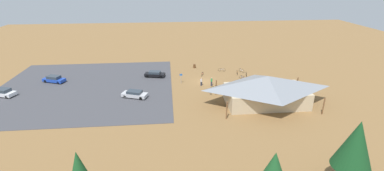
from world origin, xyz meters
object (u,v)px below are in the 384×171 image
object	(u,v)px
bicycle_white_yard_center	(242,71)
car_blue_inner_stall	(54,79)
bicycle_blue_near_sign	(242,77)
car_black_back_corner	(155,74)
bicycle_yellow_edge_south	(246,75)
bike_pavilion	(266,88)
car_silver_end_stall	(135,94)
bicycle_green_lone_west	(215,88)
bicycle_red_front_row	(202,74)
bicycle_purple_mid_cluster	(210,92)
lot_sign	(181,77)
bicycle_teal_near_porch	(255,79)
pine_far_west	(356,145)
bicycle_silver_yard_right	(222,70)
trash_bin	(194,66)
car_white_front_row	(3,92)
visitor_by_pavilion	(211,81)
bicycle_orange_yard_left	(237,73)

from	to	relation	value
bicycle_white_yard_center	car_blue_inner_stall	world-z (taller)	car_blue_inner_stall
bicycle_blue_near_sign	car_black_back_corner	bearing A→B (deg)	-8.80
bicycle_white_yard_center	bicycle_yellow_edge_south	xyz separation A→B (m)	(-0.35, 2.72, -0.01)
bike_pavilion	car_silver_end_stall	xyz separation A→B (m)	(23.21, -4.75, -2.21)
bicycle_green_lone_west	car_silver_end_stall	size ratio (longest dim) A/B	0.34
bicycle_green_lone_west	bicycle_red_front_row	xyz separation A→B (m)	(1.38, -8.14, -0.01)
bicycle_white_yard_center	bicycle_yellow_edge_south	world-z (taller)	bicycle_white_yard_center
bicycle_purple_mid_cluster	bicycle_white_yard_center	distance (m)	14.81
bike_pavilion	bicycle_purple_mid_cluster	world-z (taller)	bike_pavilion
lot_sign	car_black_back_corner	bearing A→B (deg)	-37.55
bicycle_green_lone_west	car_blue_inner_stall	xyz separation A→B (m)	(33.17, -6.95, 0.37)
bicycle_purple_mid_cluster	car_black_back_corner	xyz separation A→B (m)	(10.78, -10.13, 0.33)
bicycle_teal_near_porch	bicycle_white_yard_center	size ratio (longest dim) A/B	1.05
pine_far_west	bicycle_silver_yard_right	world-z (taller)	pine_far_west
trash_bin	bicycle_green_lone_west	distance (m)	14.12
lot_sign	bicycle_green_lone_west	xyz separation A→B (m)	(-6.45, 3.92, -1.03)
car_white_front_row	visitor_by_pavilion	bearing A→B (deg)	-177.74
bicycle_silver_yard_right	car_blue_inner_stall	size ratio (longest dim) A/B	0.35
lot_sign	car_white_front_row	size ratio (longest dim) A/B	0.46
bicycle_purple_mid_cluster	bicycle_green_lone_west	world-z (taller)	bicycle_green_lone_west
lot_sign	bicycle_blue_near_sign	xyz separation A→B (m)	(-13.48, -1.34, -1.06)
bicycle_white_yard_center	car_white_front_row	distance (m)	48.86
bicycle_teal_near_porch	bicycle_silver_yard_right	bearing A→B (deg)	-49.11
bicycle_purple_mid_cluster	bicycle_yellow_edge_south	world-z (taller)	bicycle_yellow_edge_south
bicycle_blue_near_sign	bicycle_purple_mid_cluster	bearing A→B (deg)	40.86
bicycle_purple_mid_cluster	car_blue_inner_stall	xyz separation A→B (m)	(31.90, -8.86, 0.37)
bike_pavilion	bicycle_yellow_edge_south	size ratio (longest dim) A/B	9.81
visitor_by_pavilion	bicycle_yellow_edge_south	bearing A→B (deg)	-150.70
bicycle_teal_near_porch	bicycle_red_front_row	world-z (taller)	bicycle_red_front_row
bicycle_white_yard_center	bicycle_green_lone_west	bearing A→B (deg)	50.01
bicycle_silver_yard_right	car_black_back_corner	distance (m)	15.80
bicycle_teal_near_porch	car_silver_end_stall	xyz separation A→B (m)	(24.90, 6.27, 0.35)
visitor_by_pavilion	car_white_front_row	bearing A→B (deg)	2.26
bicycle_purple_mid_cluster	bicycle_silver_yard_right	size ratio (longest dim) A/B	0.97
pine_far_west	bicycle_blue_near_sign	size ratio (longest dim) A/B	6.00
bicycle_purple_mid_cluster	car_silver_end_stall	distance (m)	14.16
bicycle_orange_yard_left	pine_far_west	bearing A→B (deg)	94.58
trash_bin	bicycle_yellow_edge_south	bearing A→B (deg)	147.58
bicycle_blue_near_sign	bicycle_yellow_edge_south	xyz separation A→B (m)	(-1.38, -1.62, 0.03)
bicycle_purple_mid_cluster	car_white_front_row	size ratio (longest dim) A/B	0.36
bicycle_purple_mid_cluster	bike_pavilion	bearing A→B (deg)	149.65
lot_sign	bicycle_orange_yard_left	xyz separation A→B (m)	(-13.17, -4.50, -1.05)
bicycle_orange_yard_left	bicycle_white_yard_center	size ratio (longest dim) A/B	1.06
bicycle_silver_yard_right	bicycle_green_lone_west	bearing A→B (deg)	71.43
bicycle_red_front_row	car_silver_end_stall	size ratio (longest dim) A/B	0.32
pine_far_west	bicycle_yellow_edge_south	distance (m)	34.90
bicycle_blue_near_sign	visitor_by_pavilion	bearing A→B (deg)	24.04
bicycle_green_lone_west	bicycle_white_yard_center	distance (m)	12.53
bicycle_purple_mid_cluster	car_black_back_corner	size ratio (longest dim) A/B	0.36
trash_bin	bicycle_yellow_edge_south	distance (m)	13.05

